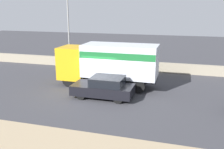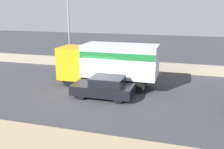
{
  "view_description": "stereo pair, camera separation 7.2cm",
  "coord_description": "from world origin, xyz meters",
  "views": [
    {
      "loc": [
        5.62,
        -15.31,
        5.79
      ],
      "look_at": [
        0.98,
        0.78,
        1.28
      ],
      "focal_mm": 40.0,
      "sensor_mm": 36.0,
      "label": 1
    },
    {
      "loc": [
        5.69,
        -15.29,
        5.79
      ],
      "look_at": [
        0.98,
        0.78,
        1.28
      ],
      "focal_mm": 40.0,
      "sensor_mm": 36.0,
      "label": 2
    }
  ],
  "objects": [
    {
      "name": "stone_wall_backdrop",
      "position": [
        0.0,
        7.42,
        0.45
      ],
      "size": [
        60.0,
        0.35,
        0.91
      ],
      "color": "gray",
      "rests_on": "ground_plane"
    },
    {
      "name": "ground_plane",
      "position": [
        0.0,
        0.0,
        0.0
      ],
      "size": [
        80.0,
        80.0,
        0.0
      ],
      "primitive_type": "plane",
      "color": "#38383D"
    },
    {
      "name": "car_hatchback",
      "position": [
        0.79,
        -0.43,
        0.71
      ],
      "size": [
        4.03,
        1.85,
        1.43
      ],
      "rotation": [
        0.0,
        0.0,
        3.14
      ],
      "color": "black",
      "rests_on": "ground_plane"
    },
    {
      "name": "street_lamp",
      "position": [
        -4.91,
        6.4,
        4.13
      ],
      "size": [
        0.56,
        0.28,
        7.16
      ],
      "color": "gray",
      "rests_on": "ground_plane"
    },
    {
      "name": "pedestrian",
      "position": [
        -4.19,
        5.16,
        0.86
      ],
      "size": [
        0.36,
        0.36,
        1.65
      ],
      "color": "#473828",
      "rests_on": "ground_plane"
    },
    {
      "name": "box_truck",
      "position": [
        0.45,
        1.99,
        1.94
      ],
      "size": [
        7.4,
        2.44,
        3.21
      ],
      "rotation": [
        0.0,
        0.0,
        3.14
      ],
      "color": "gold",
      "rests_on": "ground_plane"
    }
  ]
}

